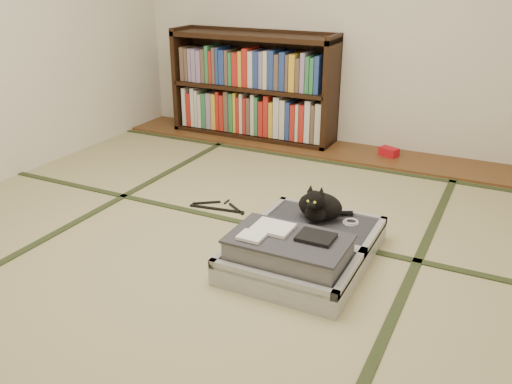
% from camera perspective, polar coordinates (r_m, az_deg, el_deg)
% --- Properties ---
extents(floor, '(4.50, 4.50, 0.00)m').
position_cam_1_polar(floor, '(3.03, -3.83, -6.50)').
color(floor, tan).
rests_on(floor, ground).
extents(wood_strip, '(4.00, 0.50, 0.02)m').
position_cam_1_polar(wood_strip, '(4.72, 8.45, 4.35)').
color(wood_strip, brown).
rests_on(wood_strip, ground).
extents(red_item, '(0.17, 0.14, 0.07)m').
position_cam_1_polar(red_item, '(4.62, 13.82, 4.13)').
color(red_item, red).
rests_on(red_item, wood_strip).
extents(tatami_borders, '(4.00, 4.50, 0.01)m').
position_cam_1_polar(tatami_borders, '(3.41, 0.33, -2.83)').
color(tatami_borders, '#2D381E').
rests_on(tatami_borders, ground).
extents(bookcase, '(1.52, 0.35, 0.98)m').
position_cam_1_polar(bookcase, '(4.97, -0.33, 10.81)').
color(bookcase, black).
rests_on(bookcase, wood_strip).
extents(suitcase, '(0.67, 0.89, 0.26)m').
position_cam_1_polar(suitcase, '(2.89, 4.82, -5.96)').
color(suitcase, '#B8B8BE').
rests_on(suitcase, floor).
extents(cat, '(0.30, 0.30, 0.24)m').
position_cam_1_polar(cat, '(3.09, 6.66, -1.49)').
color(cat, black).
rests_on(cat, suitcase).
extents(cable_coil, '(0.09, 0.09, 0.02)m').
position_cam_1_polar(cable_coil, '(3.11, 9.96, -3.14)').
color(cable_coil, white).
rests_on(cable_coil, suitcase).
extents(hanger, '(0.39, 0.20, 0.01)m').
position_cam_1_polar(hanger, '(3.57, -3.90, -1.60)').
color(hanger, black).
rests_on(hanger, floor).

